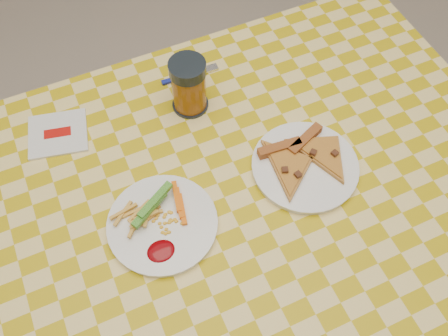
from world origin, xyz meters
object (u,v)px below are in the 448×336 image
(plate_right, at_px, (305,167))
(plate_left, at_px, (163,225))
(drink_glass, at_px, (189,86))
(table, at_px, (224,214))

(plate_right, bearing_deg, plate_left, -179.49)
(plate_right, relative_size, drink_glass, 1.65)
(table, relative_size, plate_left, 6.06)
(table, height_order, plate_right, plate_right)
(table, height_order, drink_glass, drink_glass)
(plate_right, xyz_separation_m, drink_glass, (-0.15, 0.25, 0.06))
(plate_left, distance_m, drink_glass, 0.31)
(table, distance_m, drink_glass, 0.29)
(table, relative_size, drink_glass, 9.66)
(plate_right, height_order, drink_glass, drink_glass)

